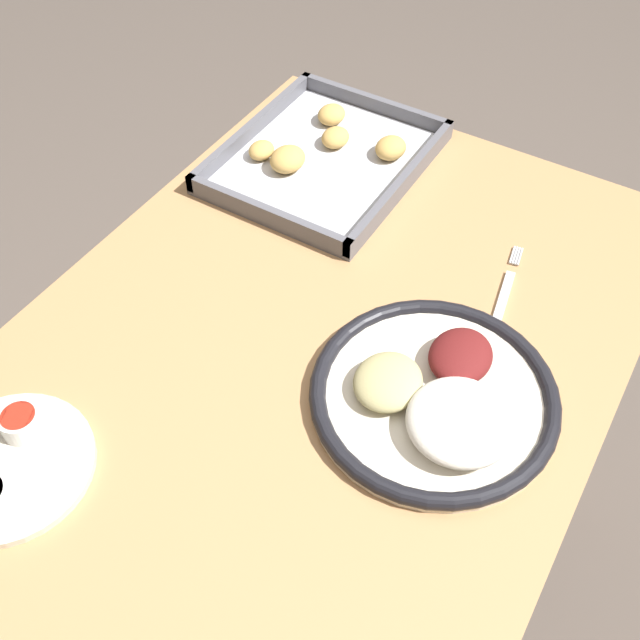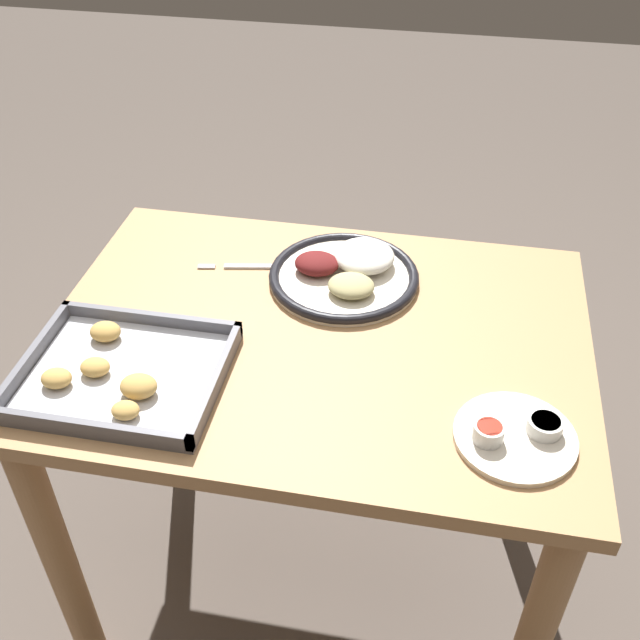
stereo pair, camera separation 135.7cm
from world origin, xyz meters
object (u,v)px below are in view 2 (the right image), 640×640
dinner_plate (346,273)px  saucer_plate (516,434)px  fork (257,266)px  baking_tray (119,373)px

dinner_plate → saucer_plate: dinner_plate is taller
fork → baking_tray: (0.14, 0.35, 0.01)m
dinner_plate → saucer_plate: size_ratio=1.56×
dinner_plate → saucer_plate: (-0.32, 0.36, -0.00)m
saucer_plate → dinner_plate: bearing=-48.5°
dinner_plate → baking_tray: (0.32, 0.34, -0.00)m
baking_tray → fork: bearing=-112.0°
dinner_plate → fork: size_ratio=1.38×
dinner_plate → baking_tray: dinner_plate is taller
fork → saucer_plate: saucer_plate is taller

